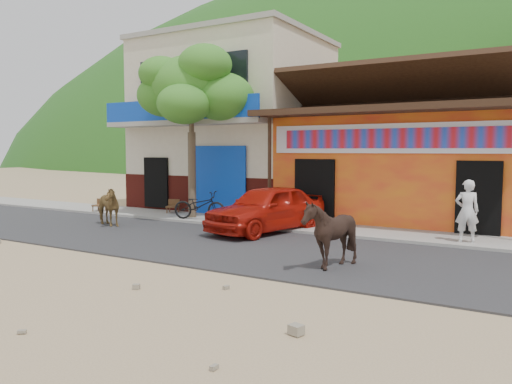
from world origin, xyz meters
TOP-DOWN VIEW (x-y plane):
  - ground at (0.00, 0.00)m, footprint 120.00×120.00m
  - road at (0.00, 2.50)m, footprint 60.00×5.00m
  - sidewalk at (0.00, 6.00)m, footprint 60.00×2.00m
  - dance_club at (2.00, 10.00)m, footprint 8.00×6.00m
  - cafe_building at (-5.50, 10.00)m, footprint 7.00×6.00m
  - hillside at (0.00, 70.00)m, footprint 100.00×40.00m
  - tree at (-4.60, 5.80)m, footprint 3.00×3.00m
  - cow_tan at (-6.14, 3.20)m, footprint 1.63×1.09m
  - cow_dark at (2.43, 1.36)m, footprint 1.73×1.68m
  - red_car at (-1.00, 4.80)m, footprint 2.58×4.42m
  - scooter at (-4.00, 5.43)m, footprint 1.96×1.11m
  - pedestrian at (4.50, 5.55)m, footprint 0.69×0.57m
  - cafe_chair_left at (-6.00, 6.39)m, footprint 0.58×0.58m
  - cafe_chair_right at (-8.78, 5.30)m, footprint 0.50×0.50m

SIDE VIEW (x-z plane):
  - ground at x=0.00m, z-range 0.00..0.00m
  - road at x=0.00m, z-range 0.00..0.04m
  - sidewalk at x=0.00m, z-range 0.00..0.12m
  - cafe_chair_right at x=-8.78m, z-range 0.12..1.02m
  - cafe_chair_left at x=-6.00m, z-range 0.12..1.06m
  - scooter at x=-4.00m, z-range 0.12..1.09m
  - cow_tan at x=-6.14m, z-range 0.04..1.31m
  - red_car at x=-1.00m, z-range 0.04..1.45m
  - cow_dark at x=2.43m, z-range 0.04..1.49m
  - pedestrian at x=4.50m, z-range 0.12..1.74m
  - dance_club at x=2.00m, z-range 0.00..3.60m
  - tree at x=-4.60m, z-range 0.12..6.12m
  - cafe_building at x=-5.50m, z-range 0.00..7.00m
  - hillside at x=0.00m, z-range 0.00..24.00m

